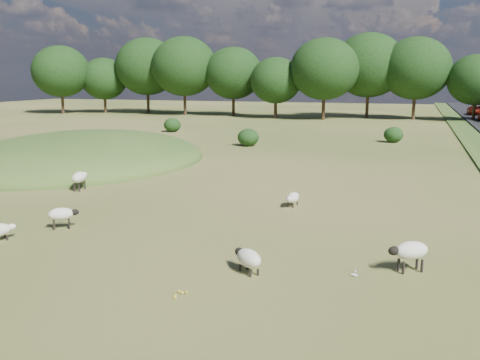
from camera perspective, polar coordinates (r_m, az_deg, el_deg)
name	(u,v)px	position (r m, az deg, el deg)	size (l,w,h in m)	color
ground	(280,153)	(40.71, 4.27, 2.87)	(160.00, 160.00, 0.00)	#3E551A
mound	(82,161)	(38.30, -16.48, 1.93)	(16.00, 20.00, 4.00)	#33561E
treeline	(335,70)	(75.35, 10.09, 11.46)	(96.28, 14.66, 11.70)	black
shrubs	(259,132)	(49.53, 2.03, 5.18)	(24.18, 10.43, 1.46)	black
sheep_1	(248,258)	(15.95, 0.88, -8.32)	(1.19, 1.13, 0.72)	beige
sheep_2	(410,251)	(16.73, 17.67, -7.21)	(1.30, 1.05, 0.94)	beige
sheep_3	(79,177)	(28.44, -16.75, 0.27)	(0.73, 1.36, 0.96)	beige
sheep_4	(293,198)	(23.99, 5.63, -1.90)	(0.61, 1.13, 0.63)	beige
sheep_5	(62,214)	(21.48, -18.47, -3.48)	(1.13, 0.96, 0.82)	beige
car_4	(476,110)	(85.12, 23.89, 6.81)	(2.18, 4.74, 1.32)	maroon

